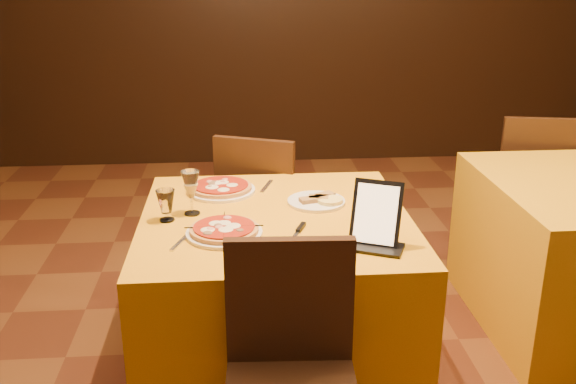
{
  "coord_description": "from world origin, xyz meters",
  "views": [
    {
      "loc": [
        -0.67,
        -2.18,
        1.73
      ],
      "look_at": [
        -0.48,
        0.24,
        0.86
      ],
      "focal_mm": 40.0,
      "sensor_mm": 36.0,
      "label": 1
    }
  ],
  "objects": [
    {
      "name": "fork_far",
      "position": [
        -0.54,
        0.62,
        0.75
      ],
      "size": [
        0.07,
        0.17,
        0.01
      ],
      "primitive_type": "cube",
      "rotation": [
        0.0,
        0.0,
        1.26
      ],
      "color": "silver",
      "rests_on": "main_table"
    },
    {
      "name": "water_glass",
      "position": [
        -0.97,
        0.24,
        0.81
      ],
      "size": [
        0.06,
        0.06,
        0.13
      ],
      "primitive_type": null,
      "rotation": [
        0.0,
        0.0,
        0.07
      ],
      "color": "white",
      "rests_on": "main_table"
    },
    {
      "name": "wall_back",
      "position": [
        0.0,
        3.5,
        1.4
      ],
      "size": [
        6.0,
        0.01,
        2.8
      ],
      "primitive_type": "cube",
      "color": "black",
      "rests_on": "floor"
    },
    {
      "name": "pizza_near",
      "position": [
        -0.73,
        0.08,
        0.77
      ],
      "size": [
        0.29,
        0.29,
        0.03
      ],
      "rotation": [
        0.0,
        0.0,
        -0.26
      ],
      "color": "white",
      "rests_on": "main_table"
    },
    {
      "name": "chair_main_far",
      "position": [
        -0.53,
        1.06,
        0.46
      ],
      "size": [
        0.53,
        0.53,
        0.91
      ],
      "primitive_type": null,
      "rotation": [
        0.0,
        0.0,
        2.77
      ],
      "color": "black",
      "rests_on": "floor"
    },
    {
      "name": "tablet",
      "position": [
        -0.18,
        -0.05,
        0.87
      ],
      "size": [
        0.2,
        0.16,
        0.23
      ],
      "primitive_type": "cube",
      "rotation": [
        -0.35,
        0.0,
        -0.42
      ],
      "color": "black",
      "rests_on": "main_table"
    },
    {
      "name": "chair_side_far",
      "position": [
        1.08,
        1.39,
        0.46
      ],
      "size": [
        0.54,
        0.54,
        0.91
      ],
      "primitive_type": null,
      "rotation": [
        0.0,
        0.0,
        2.94
      ],
      "color": "black",
      "rests_on": "floor"
    },
    {
      "name": "cutlet_dish",
      "position": [
        -0.34,
        0.39,
        0.76
      ],
      "size": [
        0.25,
        0.25,
        0.03
      ],
      "rotation": [
        0.0,
        0.0,
        -0.37
      ],
      "color": "white",
      "rests_on": "main_table"
    },
    {
      "name": "knife",
      "position": [
        -0.47,
        0.03,
        0.75
      ],
      "size": [
        0.09,
        0.19,
        0.01
      ],
      "primitive_type": "cube",
      "rotation": [
        0.0,
        0.0,
        1.19
      ],
      "color": "#ABAAB1",
      "rests_on": "main_table"
    },
    {
      "name": "main_table",
      "position": [
        -0.53,
        0.26,
        0.38
      ],
      "size": [
        1.1,
        1.1,
        0.75
      ],
      "primitive_type": "cube",
      "color": "orange",
      "rests_on": "floor"
    },
    {
      "name": "pizza_far",
      "position": [
        -0.75,
        0.57,
        0.77
      ],
      "size": [
        0.31,
        0.31,
        0.03
      ],
      "rotation": [
        0.0,
        0.0,
        -0.04
      ],
      "color": "white",
      "rests_on": "main_table"
    },
    {
      "name": "fork_near",
      "position": [
        -0.9,
        0.01,
        0.75
      ],
      "size": [
        0.06,
        0.14,
        0.01
      ],
      "primitive_type": "cube",
      "rotation": [
        0.0,
        0.0,
        1.23
      ],
      "color": "silver",
      "rests_on": "main_table"
    },
    {
      "name": "wine_glass",
      "position": [
        -0.87,
        0.3,
        0.84
      ],
      "size": [
        0.08,
        0.08,
        0.19
      ],
      "primitive_type": null,
      "rotation": [
        0.0,
        0.0,
        -0.1
      ],
      "color": "#E8D584",
      "rests_on": "main_table"
    }
  ]
}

